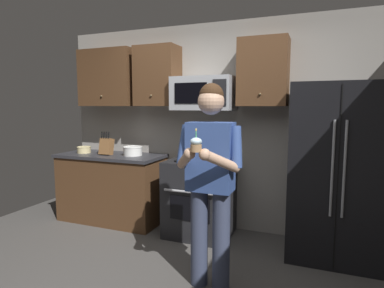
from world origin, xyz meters
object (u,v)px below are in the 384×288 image
(refrigerator, at_px, (336,172))
(bowl_large_white, at_px, (133,151))
(microwave, at_px, (204,94))
(person, at_px, (210,175))
(oven_range, at_px, (200,198))
(bowl_small_colored, at_px, (84,150))
(cupcake, at_px, (196,144))
(knife_block, at_px, (106,146))

(refrigerator, relative_size, bowl_large_white, 7.07)
(microwave, height_order, person, microwave)
(refrigerator, bearing_deg, microwave, 173.97)
(person, bearing_deg, bowl_large_white, 142.51)
(oven_range, xyz_separation_m, person, (0.49, -1.07, 0.53))
(bowl_small_colored, xyz_separation_m, cupcake, (2.21, -1.39, 0.33))
(bowl_small_colored, distance_m, person, 2.45)
(knife_block, relative_size, cupcake, 1.84)
(oven_range, bearing_deg, bowl_small_colored, -179.67)
(microwave, relative_size, refrigerator, 0.41)
(microwave, relative_size, knife_block, 2.31)
(oven_range, distance_m, bowl_large_white, 1.10)
(knife_block, distance_m, cupcake, 2.29)
(oven_range, relative_size, microwave, 1.26)
(knife_block, height_order, person, person)
(knife_block, xyz_separation_m, cupcake, (1.81, -1.37, 0.26))
(refrigerator, xyz_separation_m, bowl_small_colored, (-3.22, 0.03, 0.07))
(bowl_large_white, relative_size, cupcake, 1.46)
(oven_range, distance_m, cupcake, 1.70)
(microwave, distance_m, cupcake, 1.65)
(refrigerator, relative_size, knife_block, 5.63)
(cupcake, bearing_deg, oven_range, 109.18)
(refrigerator, bearing_deg, oven_range, 178.50)
(knife_block, distance_m, person, 2.09)
(oven_range, xyz_separation_m, cupcake, (0.49, -1.40, 0.83))
(oven_range, distance_m, knife_block, 1.45)
(oven_range, height_order, person, person)
(refrigerator, relative_size, bowl_small_colored, 9.42)
(refrigerator, distance_m, bowl_large_white, 2.47)
(microwave, xyz_separation_m, cupcake, (0.49, -1.52, -0.43))
(bowl_large_white, height_order, cupcake, cupcake)
(bowl_large_white, height_order, person, person)
(refrigerator, height_order, knife_block, refrigerator)
(bowl_large_white, bearing_deg, cupcake, -44.81)
(oven_range, xyz_separation_m, bowl_small_colored, (-1.72, -0.01, 0.50))
(refrigerator, xyz_separation_m, cupcake, (-1.01, -1.36, 0.39))
(person, bearing_deg, refrigerator, 45.42)
(refrigerator, relative_size, person, 1.02)
(oven_range, bearing_deg, cupcake, -70.82)
(knife_block, relative_size, bowl_small_colored, 1.67)
(microwave, height_order, bowl_large_white, microwave)
(cupcake, bearing_deg, refrigerator, 53.25)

